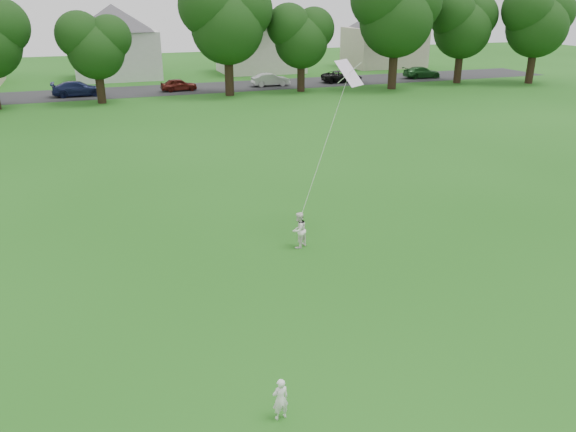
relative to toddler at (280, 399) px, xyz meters
name	(u,v)px	position (x,y,z in m)	size (l,w,h in m)	color
ground	(266,330)	(0.71, 3.21, -0.48)	(160.00, 160.00, 0.00)	#1B5313
street	(127,92)	(0.71, 45.21, -0.48)	(90.00, 7.00, 0.01)	#2D2D30
toddler	(280,399)	(0.00, 0.00, 0.00)	(0.35, 0.23, 0.96)	white
older_boy	(299,230)	(3.39, 7.83, 0.16)	(0.63, 0.49, 1.29)	white
kite	(324,148)	(4.47, 8.32, 2.84)	(1.74, 1.21, 5.48)	white
tree_row	(195,21)	(6.26, 39.40, 5.80)	(82.08, 9.35, 11.02)	black
parked_cars	(132,86)	(1.15, 44.21, 0.13)	(63.79, 2.23, 1.28)	black
house_row	(98,33)	(-0.90, 55.21, 4.13)	(77.25, 13.64, 9.27)	silver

